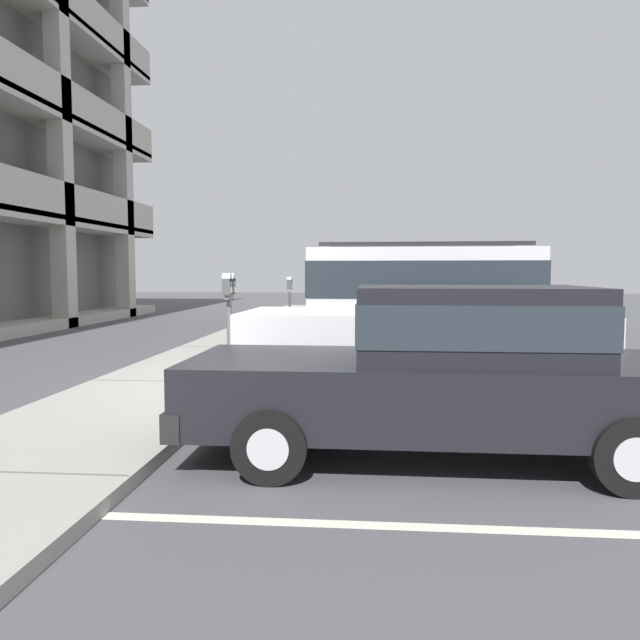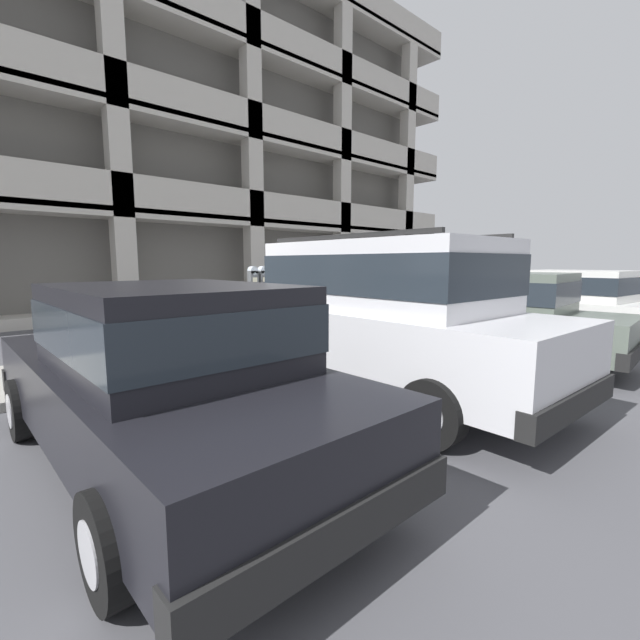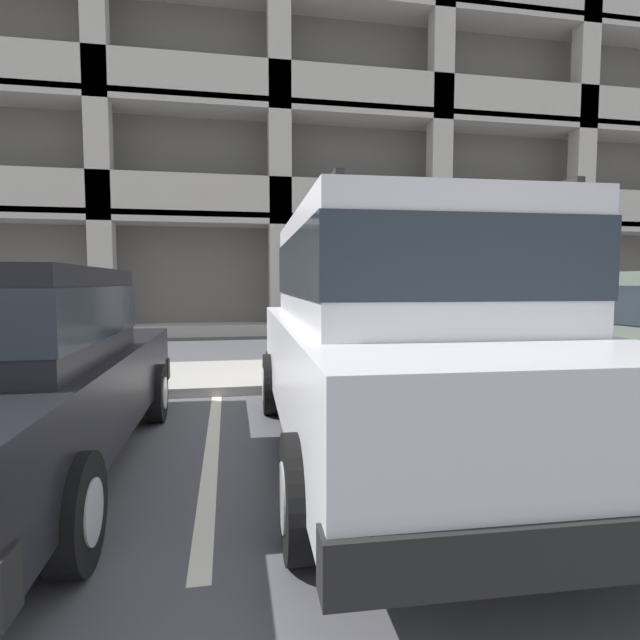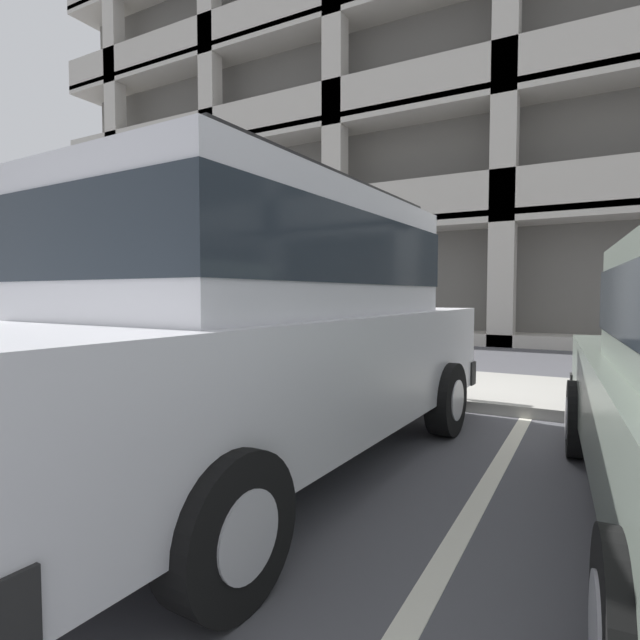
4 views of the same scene
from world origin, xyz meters
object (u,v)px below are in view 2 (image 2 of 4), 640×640
silver_suv (381,311)px  dark_hatchback (491,314)px  parking_garage (69,145)px  parking_meter_near (258,289)px  parking_meter_far (446,287)px  red_sedan (163,371)px  blue_coupe (567,303)px

silver_suv → dark_hatchback: silver_suv is taller
dark_hatchback → parking_garage: (-2.86, 15.03, 5.21)m
parking_meter_near → parking_garage: size_ratio=0.05×
silver_suv → dark_hatchback: bearing=0.6°
parking_meter_near → silver_suv: bearing=-87.4°
parking_garage → parking_meter_far: bearing=-65.1°
parking_meter_far → dark_hatchback: bearing=-137.6°
red_sedan → parking_meter_near: size_ratio=2.94×
blue_coupe → parking_meter_near: parking_meter_near is taller
parking_meter_near → parking_meter_far: size_ratio=1.07×
parking_meter_near → parking_meter_far: (5.97, -0.01, -0.19)m
dark_hatchback → parking_meter_far: 3.93m
silver_suv → red_sedan: 2.91m
parking_meter_near → parking_garage: (0.21, 12.38, 4.78)m
silver_suv → red_sedan: silver_suv is taller
blue_coupe → parking_meter_near: 6.94m
red_sedan → blue_coupe: (9.09, -0.20, 0.00)m
blue_coupe → parking_meter_far: 2.87m
silver_suv → parking_garage: (0.10, 14.96, 4.95)m
silver_suv → blue_coupe: silver_suv is taller
blue_coupe → parking_garage: size_ratio=0.14×
parking_garage → silver_suv: bearing=-90.4°
silver_suv → parking_garage: parking_garage is taller
blue_coupe → parking_garage: 17.21m
blue_coupe → parking_garage: parking_garage is taller
dark_hatchback → blue_coupe: same height
silver_suv → red_sedan: (-2.90, -0.07, -0.27)m
blue_coupe → parking_meter_far: (-0.34, 2.84, 0.24)m
red_sedan → parking_meter_far: size_ratio=3.15×
blue_coupe → parking_garage: bearing=117.1°
dark_hatchback → blue_coupe: bearing=-7.8°
silver_suv → parking_meter_near: silver_suv is taller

